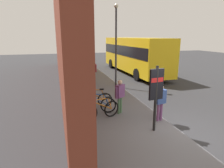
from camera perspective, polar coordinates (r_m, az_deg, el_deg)
ground at (r=13.17m, az=7.77°, el=-1.53°), size 60.00×60.00×0.00m
sidewalk_pavement at (r=14.23m, az=-5.72°, el=-0.05°), size 24.00×3.50×0.12m
station_facade at (r=14.58m, az=-14.98°, el=13.81°), size 22.00×0.65×7.14m
bicycle_beside_lamp at (r=8.02m, az=-3.27°, el=-7.89°), size 0.67×1.71×0.97m
bicycle_leaning_wall at (r=8.69m, az=-4.56°, el=-6.16°), size 0.57×1.74×0.97m
bicycle_by_door at (r=9.41m, az=-5.27°, el=-4.57°), size 0.59×1.73×0.97m
transit_info_sign at (r=6.89m, az=12.98°, el=-1.33°), size 0.15×0.56×2.40m
city_bus at (r=18.85m, az=6.48°, el=9.11°), size 10.58×2.93×3.35m
pedestrian_by_facade at (r=14.46m, az=-5.69°, el=4.36°), size 0.47×0.50×1.60m
pedestrian_near_bus at (r=8.48m, az=2.36°, el=-2.74°), size 0.43×0.50×1.53m
pedestrian_crossing_street at (r=7.96m, az=14.17°, el=-4.35°), size 0.30×0.57×1.52m
street_lamp at (r=13.13m, az=1.20°, el=13.18°), size 0.28×0.28×5.41m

